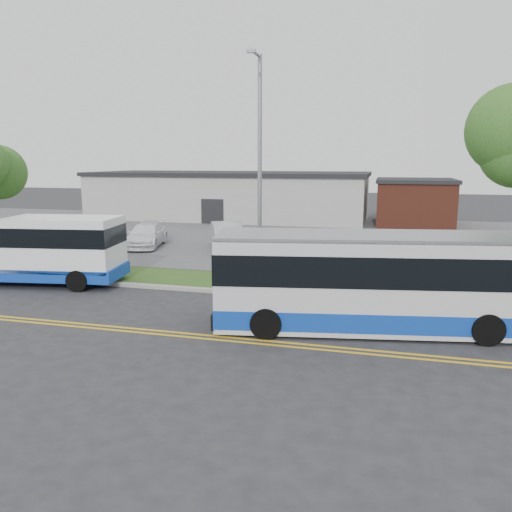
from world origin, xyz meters
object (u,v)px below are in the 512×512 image
(streetlight_near, at_px, (259,164))
(transit_bus, at_px, (391,282))
(parked_car_a, at_px, (227,236))
(parked_car_b, at_px, (146,235))
(shuttle_bus, at_px, (48,248))

(streetlight_near, xyz_separation_m, transit_bus, (5.49, -4.53, -3.66))
(parked_car_a, height_order, parked_car_b, parked_car_a)
(parked_car_b, bearing_deg, shuttle_bus, -102.24)
(streetlight_near, xyz_separation_m, parked_car_a, (-4.00, 7.86, -4.32))
(shuttle_bus, xyz_separation_m, parked_car_b, (-0.10, 9.47, -0.78))
(shuttle_bus, distance_m, parked_car_b, 9.51)
(transit_bus, bearing_deg, streetlight_near, 130.71)
(parked_car_b, bearing_deg, transit_bus, -52.07)
(shuttle_bus, xyz_separation_m, parked_car_a, (5.08, 9.87, -0.67))
(streetlight_near, bearing_deg, parked_car_a, 116.97)
(streetlight_near, relative_size, parked_car_a, 1.92)
(shuttle_bus, relative_size, transit_bus, 0.70)
(transit_bus, bearing_deg, parked_car_b, 130.96)
(streetlight_near, bearing_deg, shuttle_bus, -167.47)
(parked_car_b, bearing_deg, parked_car_a, -8.41)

